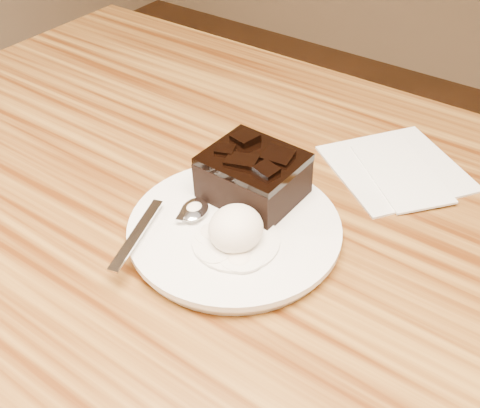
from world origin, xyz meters
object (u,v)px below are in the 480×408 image
Objects in this scene: brownie at (253,178)px; spoon at (194,211)px; plate at (235,231)px; napkin at (396,167)px; ice_cream_scoop at (236,228)px.

brownie reaches higher than spoon.
spoon reaches higher than plate.
plate is at bearing -112.61° from napkin.
plate is 0.04m from ice_cream_scoop.
spoon reaches higher than napkin.
plate is 2.26× the size of brownie.
ice_cream_scoop reaches higher than napkin.
ice_cream_scoop is at bearing -51.03° from plate.
plate is at bearing -4.08° from spoon.
ice_cream_scoop reaches higher than spoon.
napkin is (0.14, 0.23, -0.02)m from spoon.
spoon is (-0.06, 0.01, -0.01)m from ice_cream_scoop.
spoon is at bearing -165.65° from plate.
ice_cream_scoop is (0.02, -0.02, 0.03)m from plate.
plate is 1.51× the size of napkin.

